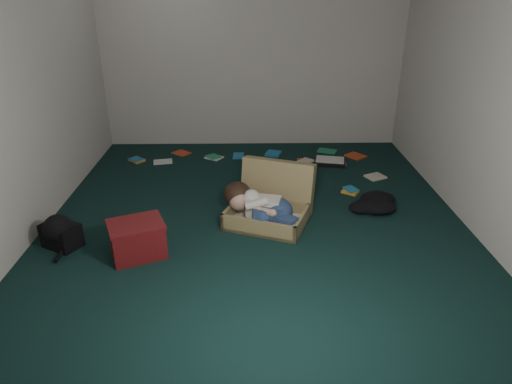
{
  "coord_description": "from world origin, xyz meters",
  "views": [
    {
      "loc": [
        -0.07,
        -3.95,
        2.12
      ],
      "look_at": [
        0.0,
        -0.15,
        0.35
      ],
      "focal_mm": 32.0,
      "sensor_mm": 36.0,
      "label": 1
    }
  ],
  "objects": [
    {
      "name": "wall_left",
      "position": [
        -2.0,
        0.0,
        1.3
      ],
      "size": [
        0.0,
        4.5,
        4.5
      ],
      "primitive_type": "plane",
      "rotation": [
        1.57,
        0.0,
        1.57
      ],
      "color": "silver",
      "rests_on": "ground"
    },
    {
      "name": "suitcase",
      "position": [
        0.15,
        0.0,
        0.16
      ],
      "size": [
        0.93,
        0.92,
        0.53
      ],
      "rotation": [
        0.0,
        0.0,
        -0.37
      ],
      "color": "#958252",
      "rests_on": "floor"
    },
    {
      "name": "person",
      "position": [
        0.04,
        -0.15,
        0.2
      ],
      "size": [
        0.71,
        0.58,
        0.33
      ],
      "rotation": [
        0.0,
        0.0,
        -0.37
      ],
      "color": "silver",
      "rests_on": "suitcase"
    },
    {
      "name": "wall_front",
      "position": [
        0.0,
        -2.25,
        1.3
      ],
      "size": [
        4.5,
        0.0,
        4.5
      ],
      "primitive_type": "plane",
      "rotation": [
        -1.57,
        0.0,
        0.0
      ],
      "color": "silver",
      "rests_on": "ground"
    },
    {
      "name": "paper_tray",
      "position": [
        0.97,
        1.45,
        0.03
      ],
      "size": [
        0.44,
        0.36,
        0.05
      ],
      "rotation": [
        0.0,
        0.0,
        -0.2
      ],
      "color": "black",
      "rests_on": "floor"
    },
    {
      "name": "book_scatter",
      "position": [
        0.21,
        1.51,
        0.01
      ],
      "size": [
        3.14,
        1.53,
        0.02
      ],
      "color": "gold",
      "rests_on": "floor"
    },
    {
      "name": "wall_right",
      "position": [
        2.0,
        0.0,
        1.3
      ],
      "size": [
        0.0,
        4.5,
        4.5
      ],
      "primitive_type": "plane",
      "rotation": [
        1.57,
        0.0,
        -1.57
      ],
      "color": "silver",
      "rests_on": "ground"
    },
    {
      "name": "floor",
      "position": [
        0.0,
        0.0,
        0.0
      ],
      "size": [
        4.5,
        4.5,
        0.0
      ],
      "primitive_type": "plane",
      "color": "black",
      "rests_on": "ground"
    },
    {
      "name": "backpack",
      "position": [
        -1.7,
        -0.49,
        0.12
      ],
      "size": [
        0.49,
        0.46,
        0.23
      ],
      "primitive_type": null,
      "rotation": [
        0.0,
        0.0,
        -0.51
      ],
      "color": "black",
      "rests_on": "floor"
    },
    {
      "name": "clothing_pile",
      "position": [
        1.19,
        0.18,
        0.07
      ],
      "size": [
        0.44,
        0.37,
        0.13
      ],
      "primitive_type": null,
      "rotation": [
        0.0,
        0.0,
        0.1
      ],
      "color": "black",
      "rests_on": "floor"
    },
    {
      "name": "wall_back",
      "position": [
        0.0,
        2.25,
        1.3
      ],
      "size": [
        4.5,
        0.0,
        4.5
      ],
      "primitive_type": "plane",
      "rotation": [
        1.57,
        0.0,
        0.0
      ],
      "color": "silver",
      "rests_on": "ground"
    },
    {
      "name": "maroon_bin",
      "position": [
        -1.0,
        -0.64,
        0.15
      ],
      "size": [
        0.54,
        0.49,
        0.31
      ],
      "rotation": [
        0.0,
        0.0,
        0.39
      ],
      "color": "#5F1315",
      "rests_on": "floor"
    }
  ]
}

